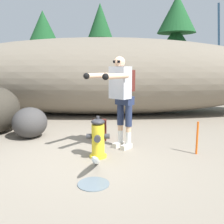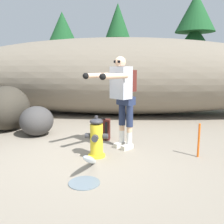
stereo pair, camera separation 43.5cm
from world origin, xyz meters
name	(u,v)px [view 1 (the left image)]	position (x,y,z in m)	size (l,w,h in m)	color
ground_plane	(90,157)	(0.00, 0.00, -0.02)	(56.00, 56.00, 0.04)	gray
dirt_embankment	(101,76)	(0.00, 4.19, 1.25)	(12.39, 3.20, 2.49)	#756B5B
fire_hydrant	(98,139)	(0.14, -0.05, 0.34)	(0.40, 0.35, 0.73)	yellow
hydrant_water_jet	(95,164)	(0.14, -0.73, 0.14)	(0.43, 1.13, 0.51)	silver
utility_worker	(121,91)	(0.55, 0.43, 1.11)	(0.93, 0.99, 1.75)	beige
spare_backpack	(99,130)	(0.11, 1.04, 0.22)	(0.30, 0.29, 0.47)	#511E19
boulder_mid	(30,122)	(-1.45, 1.21, 0.34)	(0.82, 0.76, 0.68)	#3C3A39
pine_tree_far_left	(44,47)	(-3.74, 11.14, 2.72)	(2.53, 2.53, 4.78)	#47331E
pine_tree_left	(100,44)	(-0.36, 10.51, 2.83)	(2.14, 2.14, 5.04)	#47331E
pine_tree_center	(176,40)	(3.57, 9.07, 2.92)	(2.99, 2.99, 5.11)	#47331E
survey_stake	(197,138)	(1.92, 0.12, 0.30)	(0.04, 0.04, 0.60)	#E55914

